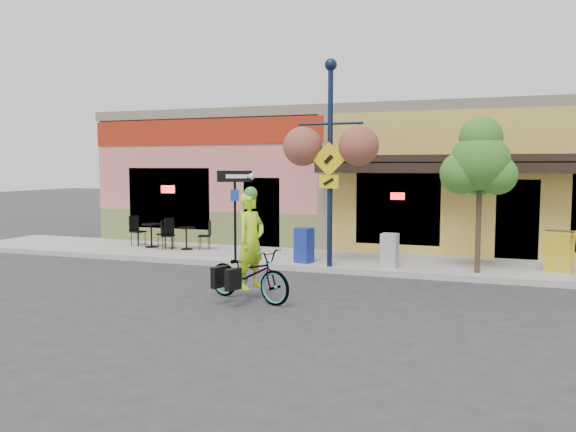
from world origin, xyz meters
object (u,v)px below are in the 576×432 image
object	(u,v)px
street_tree	(479,194)
lamp_post	(330,164)
building	(380,178)
newspaper_box_blue	(304,245)
bicycle	(249,274)
newspaper_box_grey	(390,250)
cyclist_rider	(251,253)
one_way_sign	(235,216)

from	to	relation	value
street_tree	lamp_post	bearing A→B (deg)	-174.65
lamp_post	building	bearing A→B (deg)	88.83
lamp_post	street_tree	world-z (taller)	lamp_post
newspaper_box_blue	bicycle	bearing A→B (deg)	-72.08
lamp_post	newspaper_box_grey	size ratio (longest dim) A/B	6.07
building	bicycle	bearing A→B (deg)	-94.63
building	newspaper_box_blue	bearing A→B (deg)	-97.46
building	cyclist_rider	xyz separation A→B (m)	(-0.78, -10.25, -1.30)
bicycle	lamp_post	xyz separation A→B (m)	(0.75, 3.40, 2.18)
cyclist_rider	bicycle	bearing A→B (deg)	108.18
cyclist_rider	newspaper_box_grey	distance (m)	4.35
newspaper_box_grey	street_tree	world-z (taller)	street_tree
building	newspaper_box_grey	bearing A→B (deg)	-78.20
building	bicycle	xyz separation A→B (m)	(-0.83, -10.25, -1.72)
building	lamp_post	distance (m)	6.87
one_way_sign	building	bearing A→B (deg)	49.63
building	street_tree	size ratio (longest dim) A/B	4.93
bicycle	newspaper_box_blue	distance (m)	3.73
bicycle	street_tree	size ratio (longest dim) A/B	0.54
newspaper_box_blue	street_tree	xyz separation A→B (m)	(4.27, -0.00, 1.39)
building	lamp_post	xyz separation A→B (m)	(-0.08, -6.85, 0.46)
newspaper_box_grey	bicycle	bearing A→B (deg)	-112.87
newspaper_box_blue	lamp_post	bearing A→B (deg)	-5.57
building	lamp_post	size ratio (longest dim) A/B	3.56
building	street_tree	world-z (taller)	building
lamp_post	newspaper_box_blue	xyz separation A→B (m)	(-0.77, 0.33, -2.10)
cyclist_rider	newspaper_box_blue	size ratio (longest dim) A/B	2.07
building	one_way_sign	size ratio (longest dim) A/B	7.62
building	one_way_sign	world-z (taller)	building
bicycle	newspaper_box_blue	size ratio (longest dim) A/B	2.20
building	one_way_sign	xyz separation A→B (m)	(-2.66, -6.85, -0.91)
one_way_sign	cyclist_rider	bearing A→B (deg)	-80.27
building	newspaper_box_grey	size ratio (longest dim) A/B	21.58
bicycle	newspaper_box_blue	xyz separation A→B (m)	(-0.02, 3.73, 0.08)
cyclist_rider	one_way_sign	xyz separation A→B (m)	(-1.88, 3.40, 0.40)
bicycle	lamp_post	size ratio (longest dim) A/B	0.39
one_way_sign	newspaper_box_blue	bearing A→B (deg)	-8.83
cyclist_rider	lamp_post	distance (m)	3.89
newspaper_box_blue	street_tree	world-z (taller)	street_tree
cyclist_rider	building	bearing A→B (deg)	13.82
cyclist_rider	street_tree	size ratio (longest dim) A/B	0.51
newspaper_box_grey	lamp_post	bearing A→B (deg)	-158.22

